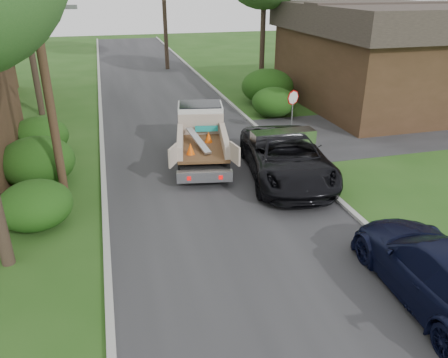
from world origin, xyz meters
name	(u,v)px	position (x,y,z in m)	size (l,w,h in m)	color
ground	(248,247)	(0.00, 0.00, 0.00)	(120.00, 120.00, 0.00)	#214915
road	(186,141)	(0.00, 10.00, 0.00)	(8.00, 90.00, 0.02)	#28282B
side_street	(406,127)	(12.00, 9.00, 0.01)	(16.00, 7.00, 0.02)	#28282B
curb_left	(102,147)	(-4.10, 10.00, 0.06)	(0.20, 90.00, 0.12)	#9E9E99
curb_right	(263,133)	(4.10, 10.00, 0.06)	(0.20, 90.00, 0.12)	#9E9E99
stop_sign	(293,104)	(5.20, 9.00, 1.78)	(0.71, 0.32, 2.48)	slate
utility_pole	(42,53)	(-5.48, 4.98, 5.17)	(2.42, 1.25, 10.00)	#382619
house_right	(378,54)	(13.00, 14.00, 3.16)	(9.72, 12.96, 6.20)	#3B2818
hedge_left_a	(35,205)	(-6.20, 3.00, 0.77)	(2.34, 2.34, 1.53)	#123E0E
hedge_left_b	(37,161)	(-6.50, 6.50, 0.94)	(2.86, 2.86, 1.87)	#123E0E
hedge_left_c	(39,136)	(-6.80, 10.00, 0.85)	(2.60, 2.60, 1.70)	#123E0E
hedge_right_a	(274,102)	(5.80, 13.00, 0.85)	(2.60, 2.60, 1.70)	#123E0E
hedge_right_b	(267,86)	(6.50, 16.00, 1.10)	(3.38, 3.38, 2.21)	#123E0E
flatbed_truck	(201,131)	(0.31, 7.83, 1.17)	(3.34, 6.00, 2.15)	black
black_pickup	(286,157)	(3.05, 4.50, 0.91)	(3.01, 6.52, 1.81)	black
navy_suv	(442,272)	(3.80, -3.48, 0.84)	(2.35, 5.77, 1.67)	black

